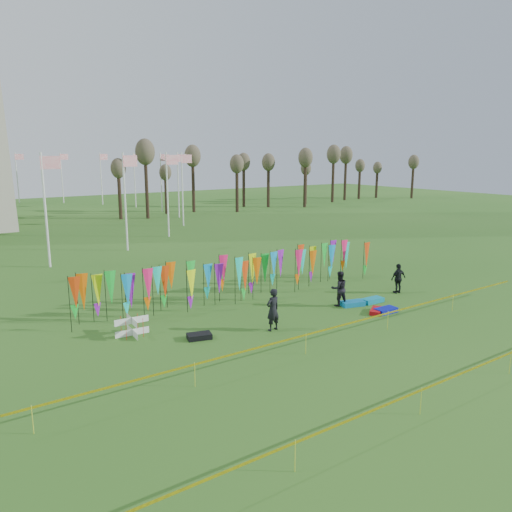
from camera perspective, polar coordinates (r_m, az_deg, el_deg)
ground at (r=22.77m, az=7.21°, el=-8.87°), size 160.00×160.00×0.00m
banner_row at (r=27.61m, az=-1.61°, el=-1.80°), size 18.64×0.64×2.40m
caution_tape_near at (r=21.42m, az=9.27°, el=-8.06°), size 26.00×0.02×0.90m
caution_tape_far at (r=18.11m, az=22.05°, el=-12.61°), size 26.00×0.02×0.90m
tree_line at (r=75.66m, az=3.19°, el=10.36°), size 53.92×1.92×7.84m
box_kite at (r=22.95m, az=-13.98°, el=-7.82°), size 0.78×0.78×0.87m
person_left at (r=22.78m, az=1.94°, el=-6.15°), size 0.77×0.60×1.97m
person_mid at (r=26.74m, az=9.49°, el=-3.69°), size 1.05×0.83×1.88m
person_right at (r=29.91m, az=15.95°, el=-2.48°), size 1.08×0.70×1.73m
kite_bag_turquoise at (r=27.08m, az=10.98°, el=-5.34°), size 1.38×0.93×0.25m
kite_bag_blue at (r=26.32m, az=14.62°, el=-6.02°), size 1.18×0.64×0.24m
kite_bag_red at (r=26.17m, az=13.59°, el=-6.11°), size 1.24×1.07×0.21m
kite_bag_black at (r=22.18m, az=-6.50°, el=-9.09°), size 1.17×0.86×0.24m
kite_bag_teal at (r=27.88m, az=13.16°, el=-4.95°), size 1.27×0.63×0.24m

